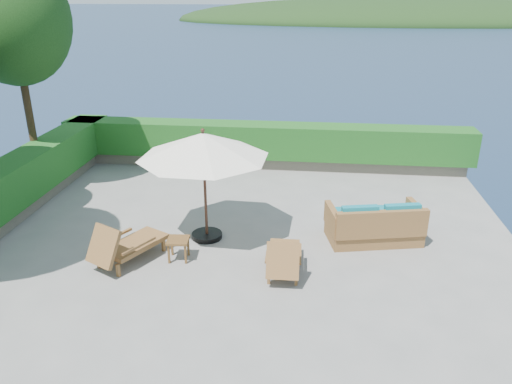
# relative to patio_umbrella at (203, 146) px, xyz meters

# --- Properties ---
(ground) EXTENTS (12.00, 12.00, 0.00)m
(ground) POSITION_rel_patio_umbrella_xyz_m (0.78, -0.70, -2.10)
(ground) COLOR gray
(ground) RESTS_ON ground
(foundation) EXTENTS (12.00, 12.00, 3.00)m
(foundation) POSITION_rel_patio_umbrella_xyz_m (0.78, -0.70, -3.66)
(foundation) COLOR #5D554A
(foundation) RESTS_ON ocean
(ocean) EXTENTS (600.00, 600.00, 0.00)m
(ocean) POSITION_rel_patio_umbrella_xyz_m (0.78, -0.70, -5.11)
(ocean) COLOR #142541
(ocean) RESTS_ON ground
(offshore_island) EXTENTS (126.00, 57.60, 12.60)m
(offshore_island) POSITION_rel_patio_umbrella_xyz_m (25.78, 139.30, -5.11)
(offshore_island) COLOR black
(offshore_island) RESTS_ON ocean
(planter_wall_far) EXTENTS (12.00, 0.60, 0.36)m
(planter_wall_far) POSITION_rel_patio_umbrella_xyz_m (0.78, 4.90, -1.93)
(planter_wall_far) COLOR gray
(planter_wall_far) RESTS_ON ground
(hedge_far) EXTENTS (12.40, 0.90, 1.00)m
(hedge_far) POSITION_rel_patio_umbrella_xyz_m (0.78, 4.90, -1.26)
(hedge_far) COLOR #164D16
(hedge_far) RESTS_ON planter_wall_far
(tree_far) EXTENTS (2.80, 2.80, 6.03)m
(tree_far) POSITION_rel_patio_umbrella_xyz_m (-5.22, 2.50, 2.30)
(tree_far) COLOR #3B2B16
(tree_far) RESTS_ON ground
(patio_umbrella) EXTENTS (3.70, 3.70, 2.49)m
(patio_umbrella) POSITION_rel_patio_umbrella_xyz_m (0.00, 0.00, 0.00)
(patio_umbrella) COLOR black
(patio_umbrella) RESTS_ON ground
(lounge_left) EXTENTS (1.36, 1.76, 0.94)m
(lounge_left) POSITION_rel_patio_umbrella_xyz_m (-1.39, -1.24, -1.71)
(lounge_left) COLOR brown
(lounge_left) RESTS_ON ground
(lounge_right) EXTENTS (0.69, 1.49, 0.85)m
(lounge_right) POSITION_rel_patio_umbrella_xyz_m (1.78, -1.30, -1.75)
(lounge_right) COLOR brown
(lounge_right) RESTS_ON ground
(side_table) EXTENTS (0.46, 0.46, 0.46)m
(side_table) POSITION_rel_patio_umbrella_xyz_m (-0.37, -1.01, -1.73)
(side_table) COLOR brown
(side_table) RESTS_ON ground
(wicker_loveseat) EXTENTS (2.16, 1.42, 0.98)m
(wicker_loveseat) POSITION_rel_patio_umbrella_xyz_m (3.65, 0.24, -1.73)
(wicker_loveseat) COLOR brown
(wicker_loveseat) RESTS_ON ground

